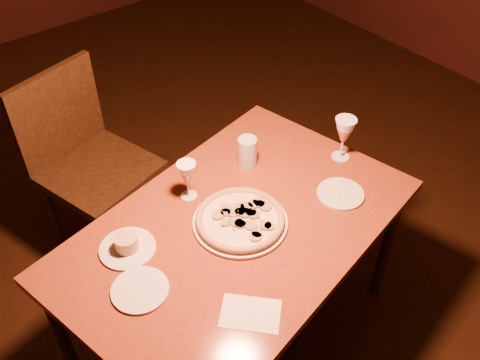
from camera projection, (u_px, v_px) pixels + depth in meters
dining_table at (237, 237)px, 2.06m from camera, size 1.50×1.12×0.73m
chair_far at (86, 159)px, 2.57m from camera, size 0.58×0.58×0.98m
pizza_plate at (240, 220)px, 2.01m from camera, size 0.36×0.36×0.04m
ramekin_saucer at (127, 246)px, 1.91m from camera, size 0.20×0.20×0.06m
wine_glass_far at (187, 180)px, 2.08m from camera, size 0.08×0.08×0.17m
wine_glass_right at (343, 139)px, 2.25m from camera, size 0.09×0.09×0.20m
water_tumbler at (247, 152)px, 2.23m from camera, size 0.08×0.08×0.13m
side_plate_left at (140, 290)px, 1.79m from camera, size 0.20×0.20×0.01m
side_plate_near at (340, 194)px, 2.13m from camera, size 0.19×0.19×0.01m
menu_card at (250, 313)px, 1.73m from camera, size 0.23×0.23×0.00m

